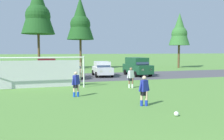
% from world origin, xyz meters
% --- Properties ---
extents(ground_plane, '(400.00, 400.00, 0.00)m').
position_xyz_m(ground_plane, '(0.00, 15.00, 0.00)').
color(ground_plane, '#598C3D').
extents(parking_lot_strip, '(52.00, 8.40, 0.01)m').
position_xyz_m(parking_lot_strip, '(0.00, 22.52, 0.00)').
color(parking_lot_strip, '#4C4C51').
rests_on(parking_lot_strip, ground).
extents(soccer_ball, '(0.22, 0.22, 0.22)m').
position_xyz_m(soccer_ball, '(2.44, 5.91, 0.11)').
color(soccer_ball, white).
rests_on(soccer_ball, ground).
extents(soccer_goal, '(7.46, 2.08, 2.57)m').
position_xyz_m(soccer_goal, '(-3.93, 15.97, 1.29)').
color(soccer_goal, white).
rests_on(soccer_goal, ground).
extents(player_striker_near, '(0.74, 0.36, 1.64)m').
position_xyz_m(player_striker_near, '(1.83, 8.11, 0.82)').
color(player_striker_near, beige).
rests_on(player_striker_near, ground).
extents(player_defender_far, '(0.63, 0.53, 1.64)m').
position_xyz_m(player_defender_far, '(-1.36, 11.62, 0.82)').
color(player_defender_far, beige).
rests_on(player_defender_far, ground).
extents(player_winger_right, '(0.74, 0.35, 1.64)m').
position_xyz_m(player_winger_right, '(3.31, 13.92, 0.82)').
color(player_winger_right, '#936B4C').
rests_on(player_winger_right, ground).
extents(parked_car_slot_far_left, '(2.04, 4.20, 1.72)m').
position_xyz_m(parked_car_slot_far_left, '(-6.55, 23.68, 0.88)').
color(parked_car_slot_far_left, red).
rests_on(parked_car_slot_far_left, ground).
extents(parked_car_slot_left, '(2.16, 4.61, 2.16)m').
position_xyz_m(parked_car_slot_left, '(-3.08, 22.50, 1.11)').
color(parked_car_slot_left, maroon).
rests_on(parked_car_slot_left, ground).
extents(parked_car_slot_center_left, '(2.28, 4.32, 1.72)m').
position_xyz_m(parked_car_slot_center_left, '(-0.46, 21.99, 0.88)').
color(parked_car_slot_center_left, tan).
rests_on(parked_car_slot_center_left, ground).
extents(parked_car_slot_center, '(2.22, 4.30, 1.72)m').
position_xyz_m(parked_car_slot_center, '(3.18, 22.88, 0.88)').
color(parked_car_slot_center, silver).
rests_on(parked_car_slot_center, ground).
extents(parked_car_slot_center_right, '(2.40, 4.73, 2.16)m').
position_xyz_m(parked_car_slot_center_right, '(7.42, 22.50, 1.11)').
color(parked_car_slot_center_right, '#194C2D').
rests_on(parked_car_slot_center_right, ground).
extents(tree_mid_left, '(5.00, 5.00, 13.34)m').
position_xyz_m(tree_mid_left, '(-4.13, 34.23, 9.18)').
color(tree_mid_left, brown).
rests_on(tree_mid_left, ground).
extents(tree_center_back, '(4.31, 4.31, 11.49)m').
position_xyz_m(tree_center_back, '(2.32, 33.99, 7.90)').
color(tree_center_back, brown).
rests_on(tree_center_back, ground).
extents(tree_mid_right, '(3.55, 3.55, 9.47)m').
position_xyz_m(tree_mid_right, '(19.13, 31.92, 6.51)').
color(tree_mid_right, brown).
rests_on(tree_mid_right, ground).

